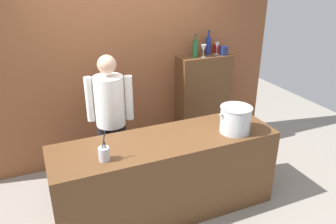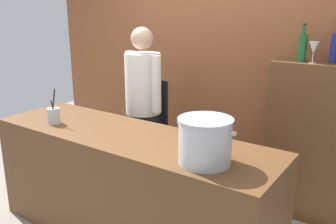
{
  "view_description": "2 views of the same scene",
  "coord_description": "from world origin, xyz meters",
  "views": [
    {
      "loc": [
        -1.16,
        -2.74,
        2.52
      ],
      "look_at": [
        0.14,
        0.28,
        1.07
      ],
      "focal_mm": 35.16,
      "sensor_mm": 36.0,
      "label": 1
    },
    {
      "loc": [
        1.73,
        -1.93,
        1.8
      ],
      "look_at": [
        0.12,
        0.36,
        1.01
      ],
      "focal_mm": 38.34,
      "sensor_mm": 36.0,
      "label": 2
    }
  ],
  "objects": [
    {
      "name": "brick_back_panel",
      "position": [
        0.0,
        1.4,
        1.5
      ],
      "size": [
        4.4,
        0.1,
        3.0
      ],
      "primitive_type": "cube",
      "color": "brown",
      "rests_on": "ground_plane"
    },
    {
      "name": "prep_counter",
      "position": [
        0.0,
        0.0,
        0.45
      ],
      "size": [
        2.36,
        0.7,
        0.9
      ],
      "primitive_type": "cube",
      "color": "brown",
      "rests_on": "ground_plane"
    },
    {
      "name": "bar_cabinet",
      "position": [
        1.09,
        1.19,
        0.7
      ],
      "size": [
        0.76,
        0.32,
        1.39
      ],
      "primitive_type": "cube",
      "color": "brown",
      "rests_on": "ground_plane"
    },
    {
      "name": "chef",
      "position": [
        -0.4,
        0.7,
        0.96
      ],
      "size": [
        0.51,
        0.4,
        1.66
      ],
      "rotation": [
        0.0,
        0.0,
        2.84
      ],
      "color": "black",
      "rests_on": "ground_plane"
    },
    {
      "name": "stockpot_large",
      "position": [
        0.74,
        -0.13,
        1.04
      ],
      "size": [
        0.4,
        0.34,
        0.29
      ],
      "color": "#B7BABF",
      "rests_on": "prep_counter"
    },
    {
      "name": "utensil_crock",
      "position": [
        -0.67,
        -0.15,
        0.97
      ],
      "size": [
        0.1,
        0.1,
        0.3
      ],
      "color": "#B7BABF",
      "rests_on": "prep_counter"
    },
    {
      "name": "wine_bottle_green",
      "position": [
        0.92,
        1.17,
        1.51
      ],
      "size": [
        0.07,
        0.07,
        0.31
      ],
      "color": "#1E592D",
      "rests_on": "bar_cabinet"
    },
    {
      "name": "wine_bottle_cobalt",
      "position": [
        1.16,
        1.23,
        1.52
      ],
      "size": [
        0.07,
        0.07,
        0.33
      ],
      "color": "navy",
      "rests_on": "bar_cabinet"
    },
    {
      "name": "wine_glass_wide",
      "position": [
        1.02,
        1.12,
        1.51
      ],
      "size": [
        0.08,
        0.08,
        0.17
      ],
      "color": "silver",
      "rests_on": "bar_cabinet"
    }
  ]
}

